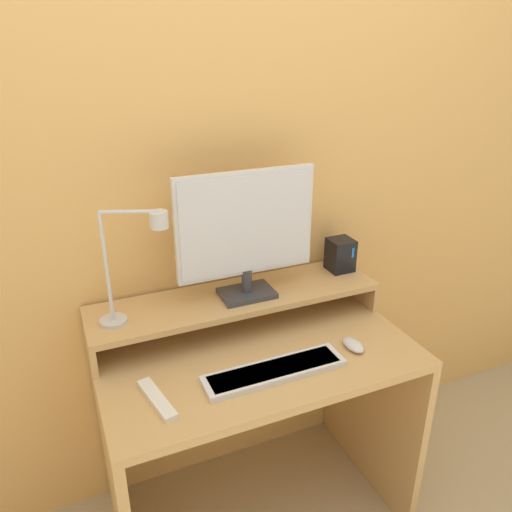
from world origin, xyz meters
TOP-DOWN VIEW (x-y plane):
  - wall_back at (0.00, 0.64)m, footprint 6.00×0.05m
  - desk at (0.00, 0.30)m, footprint 1.02×0.61m
  - monitor_shelf at (0.00, 0.48)m, footprint 1.02×0.26m
  - monitor at (0.03, 0.46)m, footprint 0.48×0.13m
  - desk_lamp at (-0.34, 0.43)m, footprint 0.23×0.13m
  - router_dock at (0.44, 0.51)m, footprint 0.09×0.09m
  - keyboard at (-0.00, 0.16)m, footprint 0.45×0.11m
  - mouse at (0.30, 0.18)m, footprint 0.05×0.10m
  - remote_control at (-0.36, 0.18)m, footprint 0.08×0.20m

SIDE VIEW (x-z plane):
  - desk at x=0.00m, z-range 0.14..0.89m
  - remote_control at x=-0.36m, z-range 0.75..0.76m
  - keyboard at x=0.00m, z-range 0.75..0.77m
  - mouse at x=0.30m, z-range 0.75..0.77m
  - monitor_shelf at x=0.00m, z-range 0.79..0.90m
  - router_dock at x=0.44m, z-range 0.86..0.99m
  - desk_lamp at x=-0.34m, z-range 0.90..1.27m
  - monitor at x=0.03m, z-range 0.88..1.33m
  - wall_back at x=0.00m, z-range 0.00..2.50m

